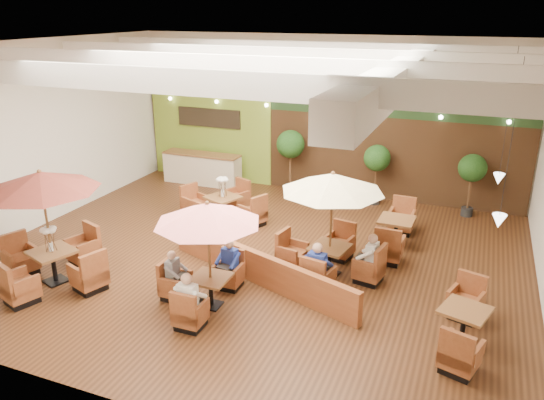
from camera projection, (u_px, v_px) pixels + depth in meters
The scene contains 17 objects.
room at pixel (280, 116), 14.03m from camera, with size 14.04×14.00×5.52m.
service_counter at pixel (202, 169), 20.08m from camera, with size 3.00×0.75×1.18m.
booth_divider at pixel (258, 268), 12.81m from camera, with size 5.85×0.18×0.81m, color brown.
table_0 at pixel (45, 208), 12.33m from camera, with size 2.98×2.98×2.87m.
table_1 at pixel (206, 231), 11.34m from camera, with size 2.38×2.44×2.52m.
table_2 at pixel (332, 206), 12.71m from camera, with size 2.74×2.74×2.72m.
table_3 at pixel (223, 207), 16.58m from camera, with size 2.91×2.91×1.58m.
table_4 at pixel (463, 326), 10.50m from camera, with size 1.09×2.74×0.97m.
table_5 at pixel (396, 233), 14.78m from camera, with size 0.96×2.81×1.05m.
topiary_0 at pixel (290, 147), 18.65m from camera, with size 0.99×0.99×2.30m.
topiary_1 at pixel (377, 160), 17.64m from camera, with size 0.89×0.89×2.06m.
topiary_2 at pixel (472, 170), 16.60m from camera, with size 0.88×0.88×2.04m.
diner_0 at pixel (189, 295), 10.88m from camera, with size 0.42×0.34×0.83m.
diner_1 at pixel (229, 259), 12.49m from camera, with size 0.40×0.34×0.76m.
diner_2 at pixel (174, 270), 12.01m from camera, with size 0.30×0.36×0.73m.
diner_3 at pixel (318, 263), 12.20m from camera, with size 0.44×0.37×0.85m.
diner_4 at pixel (370, 253), 12.73m from camera, with size 0.35×0.42×0.82m.
Camera 1 is at (5.23, -11.81, 6.31)m, focal length 35.00 mm.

